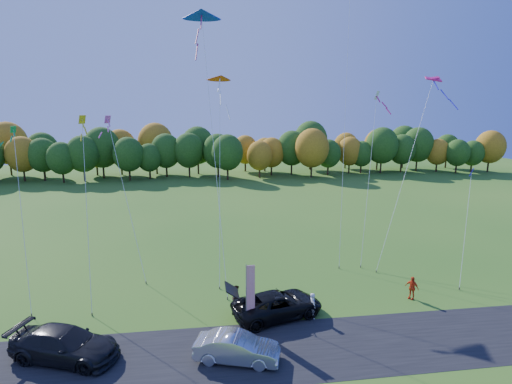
{
  "coord_description": "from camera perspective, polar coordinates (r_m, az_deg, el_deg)",
  "views": [
    {
      "loc": [
        -4.07,
        -23.68,
        13.17
      ],
      "look_at": [
        0.0,
        6.0,
        7.0
      ],
      "focal_mm": 28.0,
      "sensor_mm": 36.0,
      "label": 1
    }
  ],
  "objects": [
    {
      "name": "person_tailgate_a",
      "position": [
        26.88,
        8.1,
        -15.76
      ],
      "size": [
        0.48,
        0.66,
        1.7
      ],
      "primitive_type": "imported",
      "rotation": [
        0.0,
        0.0,
        1.69
      ],
      "color": "silver",
      "rests_on": "ground"
    },
    {
      "name": "kite_diamond_green",
      "position": [
        32.21,
        -30.47,
        -2.88
      ],
      "size": [
        3.0,
        6.95,
        12.26
      ],
      "color": "#4C3F33",
      "rests_on": "ground"
    },
    {
      "name": "kite_diamond_blue_low",
      "position": [
        35.18,
        27.77,
        -4.52
      ],
      "size": [
        3.42,
        4.48,
        8.87
      ],
      "color": "#4C3F33",
      "rests_on": "ground"
    },
    {
      "name": "asphalt_strip",
      "position": [
        24.02,
        3.48,
        -21.62
      ],
      "size": [
        90.0,
        6.0,
        0.01
      ],
      "primitive_type": "cube",
      "color": "black",
      "rests_on": "ground"
    },
    {
      "name": "person_east",
      "position": [
        31.05,
        21.37,
        -12.61
      ],
      "size": [
        0.9,
        1.04,
        1.67
      ],
      "primitive_type": "imported",
      "rotation": [
        0.0,
        0.0,
        -0.96
      ],
      "color": "red",
      "rests_on": "ground"
    },
    {
      "name": "silver_sedan",
      "position": [
        22.83,
        -2.73,
        -21.34
      ],
      "size": [
        4.81,
        2.82,
        1.5
      ],
      "primitive_type": "imported",
      "rotation": [
        0.0,
        0.0,
        1.28
      ],
      "color": "#B6B5BA",
      "rests_on": "ground"
    },
    {
      "name": "kite_parafoil_orange",
      "position": [
        38.7,
        12.82,
        15.44
      ],
      "size": [
        6.17,
        12.11,
        32.27
      ],
      "color": "#4C3F33",
      "rests_on": "ground"
    },
    {
      "name": "feather_flag",
      "position": [
        24.66,
        -0.91,
        -13.76
      ],
      "size": [
        0.56,
        0.1,
        4.23
      ],
      "color": "#999999",
      "rests_on": "ground"
    },
    {
      "name": "kite_parafoil_rainbow",
      "position": [
        37.7,
        20.77,
        3.2
      ],
      "size": [
        9.34,
        7.48,
        16.6
      ],
      "color": "#4C3F33",
      "rests_on": "ground"
    },
    {
      "name": "tree_line",
      "position": [
        79.88,
        -4.78,
        2.11
      ],
      "size": [
        116.0,
        12.0,
        10.0
      ],
      "primitive_type": null,
      "color": "#1E4711",
      "rests_on": "ground"
    },
    {
      "name": "dark_truck_a",
      "position": [
        25.08,
        -25.66,
        -19.01
      ],
      "size": [
        6.36,
        4.23,
        1.71
      ],
      "primitive_type": "imported",
      "rotation": [
        0.0,
        0.0,
        1.23
      ],
      "color": "black",
      "rests_on": "ground"
    },
    {
      "name": "kite_diamond_white",
      "position": [
        36.45,
        15.86,
        2.07
      ],
      "size": [
        3.42,
        5.55,
        15.25
      ],
      "color": "#4C3F33",
      "rests_on": "ground"
    },
    {
      "name": "kite_diamond_yellow",
      "position": [
        30.07,
        -23.04,
        -2.29
      ],
      "size": [
        1.83,
        6.67,
        13.13
      ],
      "color": "#4C3F33",
      "rests_on": "ground"
    },
    {
      "name": "kite_delta_blue",
      "position": [
        31.16,
        -6.28,
        8.67
      ],
      "size": [
        3.24,
        10.4,
        22.68
      ],
      "color": "#4C3F33",
      "rests_on": "ground"
    },
    {
      "name": "kite_diamond_pink",
      "position": [
        33.8,
        -18.1,
        -0.65
      ],
      "size": [
        3.82,
        6.34,
        13.05
      ],
      "color": "#4C3F33",
      "rests_on": "ground"
    },
    {
      "name": "black_suv",
      "position": [
        26.84,
        3.11,
        -15.77
      ],
      "size": [
        6.43,
        4.25,
        1.64
      ],
      "primitive_type": "imported",
      "rotation": [
        0.0,
        0.0,
        1.85
      ],
      "color": "black",
      "rests_on": "ground"
    },
    {
      "name": "person_tailgate_b",
      "position": [
        27.73,
        -2.78,
        -14.78
      ],
      "size": [
        0.64,
        0.82,
        1.68
      ],
      "primitive_type": "imported",
      "rotation": [
        0.0,
        0.0,
        1.56
      ],
      "color": "gray",
      "rests_on": "ground"
    },
    {
      "name": "ground",
      "position": [
        27.4,
        1.78,
        -17.1
      ],
      "size": [
        160.0,
        160.0,
        0.0
      ],
      "primitive_type": "plane",
      "color": "#285D18"
    },
    {
      "name": "kite_delta_red",
      "position": [
        33.82,
        -5.18,
        4.37
      ],
      "size": [
        2.34,
        11.17,
        17.38
      ],
      "color": "#4C3F33",
      "rests_on": "ground"
    }
  ]
}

